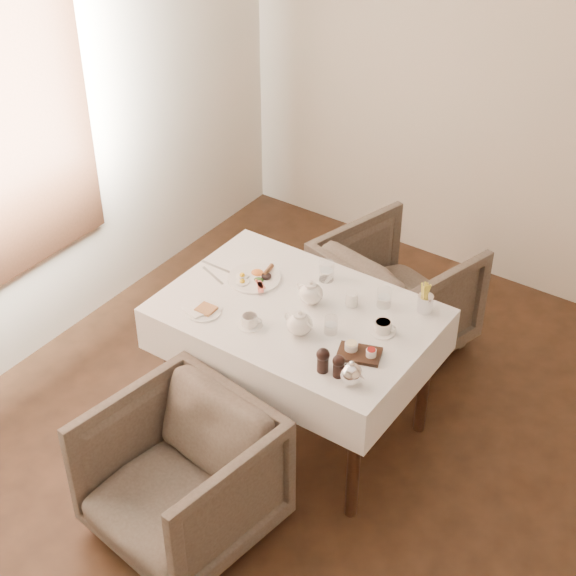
{
  "coord_description": "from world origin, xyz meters",
  "views": [
    {
      "loc": [
        1.2,
        -2.15,
        3.27
      ],
      "look_at": [
        -0.75,
        0.67,
        0.82
      ],
      "focal_mm": 55.0,
      "sensor_mm": 36.0,
      "label": 1
    }
  ],
  "objects_px": {
    "table": "(297,329)",
    "teapot_centre": "(311,292)",
    "armchair_near": "(181,478)",
    "breakfast_plate": "(255,277)",
    "armchair_far": "(396,294)"
  },
  "relations": [
    {
      "from": "table",
      "to": "breakfast_plate",
      "type": "relative_size",
      "value": 4.83
    },
    {
      "from": "breakfast_plate",
      "to": "armchair_near",
      "type": "bearing_deg",
      "value": -59.86
    },
    {
      "from": "table",
      "to": "teapot_centre",
      "type": "height_order",
      "value": "teapot_centre"
    },
    {
      "from": "armchair_near",
      "to": "teapot_centre",
      "type": "distance_m",
      "value": 1.05
    },
    {
      "from": "armchair_near",
      "to": "breakfast_plate",
      "type": "xyz_separation_m",
      "value": [
        -0.27,
        0.94,
        0.43
      ]
    },
    {
      "from": "table",
      "to": "teapot_centre",
      "type": "distance_m",
      "value": 0.2
    },
    {
      "from": "teapot_centre",
      "to": "armchair_near",
      "type": "bearing_deg",
      "value": -87.99
    },
    {
      "from": "armchair_near",
      "to": "armchair_far",
      "type": "xyz_separation_m",
      "value": [
        0.11,
        1.74,
        0.01
      ]
    },
    {
      "from": "table",
      "to": "armchair_far",
      "type": "relative_size",
      "value": 1.7
    },
    {
      "from": "teapot_centre",
      "to": "table",
      "type": "bearing_deg",
      "value": -99.34
    },
    {
      "from": "table",
      "to": "armchair_near",
      "type": "relative_size",
      "value": 1.74
    },
    {
      "from": "armchair_far",
      "to": "breakfast_plate",
      "type": "height_order",
      "value": "breakfast_plate"
    },
    {
      "from": "armchair_far",
      "to": "teapot_centre",
      "type": "relative_size",
      "value": 4.69
    },
    {
      "from": "table",
      "to": "teapot_centre",
      "type": "relative_size",
      "value": 7.95
    },
    {
      "from": "armchair_far",
      "to": "breakfast_plate",
      "type": "bearing_deg",
      "value": 79.91
    }
  ]
}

